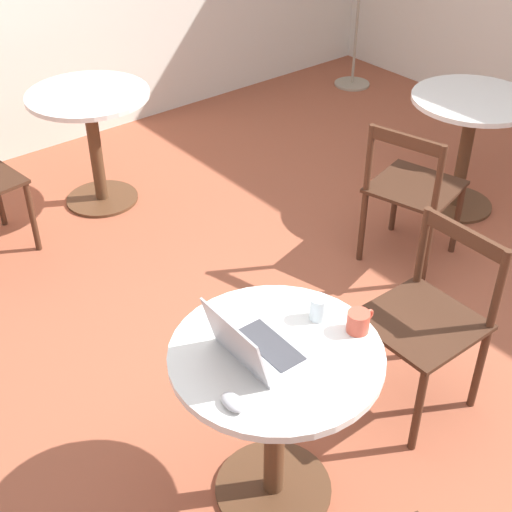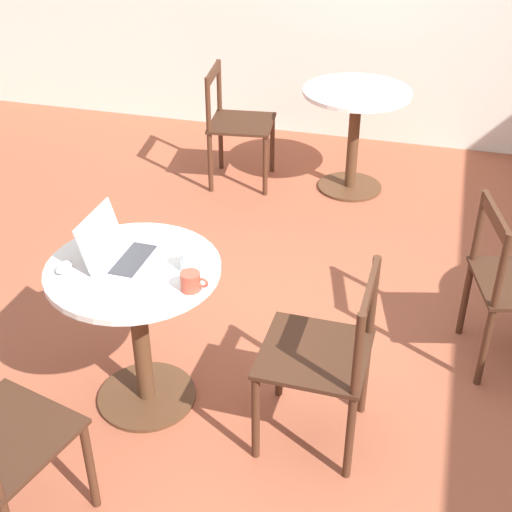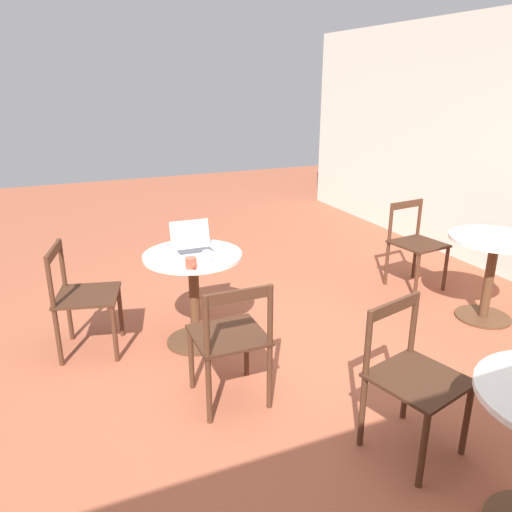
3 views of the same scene
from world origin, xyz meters
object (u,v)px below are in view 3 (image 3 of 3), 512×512
at_px(chair_far_left, 415,244).
at_px(mouse, 170,243).
at_px(cafe_table_near, 194,279).
at_px(cafe_table_far, 492,260).
at_px(chair_near_front, 82,297).
at_px(laptop, 193,245).
at_px(chair_near_right, 231,340).
at_px(drinking_glass, 207,257).
at_px(chair_mid_left, 412,377).
at_px(mug, 191,263).

height_order(chair_far_left, mouse, chair_far_left).
bearing_deg(cafe_table_near, cafe_table_far, 76.58).
height_order(chair_near_front, laptop, laptop).
height_order(chair_near_right, drinking_glass, chair_near_right).
xyz_separation_m(cafe_table_far, chair_mid_left, (1.05, -1.72, -0.10)).
height_order(chair_near_front, drinking_glass, chair_near_front).
bearing_deg(mouse, chair_near_front, -85.56).
xyz_separation_m(chair_near_front, laptop, (0.14, 0.85, 0.35)).
distance_m(chair_mid_left, drinking_glass, 1.62).
relative_size(chair_mid_left, drinking_glass, 9.42).
height_order(cafe_table_near, laptop, laptop).
relative_size(cafe_table_near, mug, 6.45).
height_order(laptop, mouse, laptop).
distance_m(chair_near_front, drinking_glass, 1.03).
relative_size(laptop, drinking_glass, 3.44).
xyz_separation_m(cafe_table_far, chair_far_left, (-0.85, -0.10, -0.10)).
bearing_deg(chair_near_right, chair_near_front, -142.68).
xyz_separation_m(chair_near_front, mug, (0.51, 0.72, 0.34)).
bearing_deg(laptop, drinking_glass, 2.96).
relative_size(cafe_table_far, chair_near_front, 0.88).
bearing_deg(chair_mid_left, mouse, -155.61).
xyz_separation_m(cafe_table_near, mouse, (-0.27, -0.10, 0.22)).
height_order(laptop, drinking_glass, laptop).
bearing_deg(chair_near_right, mug, -171.11).
bearing_deg(chair_far_left, chair_near_front, -89.18).
bearing_deg(chair_near_front, drinking_glass, 62.46).
bearing_deg(mug, drinking_glass, 114.51).
relative_size(chair_near_right, drinking_glass, 9.42).
xyz_separation_m(chair_near_front, mouse, (-0.06, 0.72, 0.32)).
distance_m(cafe_table_far, mug, 2.60).
distance_m(chair_near_right, mug, 0.65).
bearing_deg(drinking_glass, mug, -65.49).
relative_size(chair_near_front, mouse, 8.60).
relative_size(cafe_table_near, drinking_glass, 8.29).
bearing_deg(drinking_glass, chair_far_left, 101.99).
relative_size(cafe_table_near, chair_near_right, 0.88).
relative_size(mug, drinking_glass, 1.29).
bearing_deg(mouse, chair_near_right, 4.74).
relative_size(laptop, mouse, 3.14).
xyz_separation_m(cafe_table_far, laptop, (-0.66, -2.45, 0.25)).
height_order(chair_mid_left, laptop, laptop).
bearing_deg(chair_near_right, chair_far_left, 114.88).
height_order(chair_near_right, mug, chair_near_right).
bearing_deg(chair_mid_left, chair_far_left, 139.66).
bearing_deg(cafe_table_far, chair_far_left, -173.06).
relative_size(cafe_table_far, laptop, 2.41).
bearing_deg(laptop, mug, -18.42).
bearing_deg(laptop, chair_mid_left, 23.26).
xyz_separation_m(chair_near_right, laptop, (-0.92, 0.04, 0.35)).
bearing_deg(chair_far_left, chair_near_right, -65.12).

